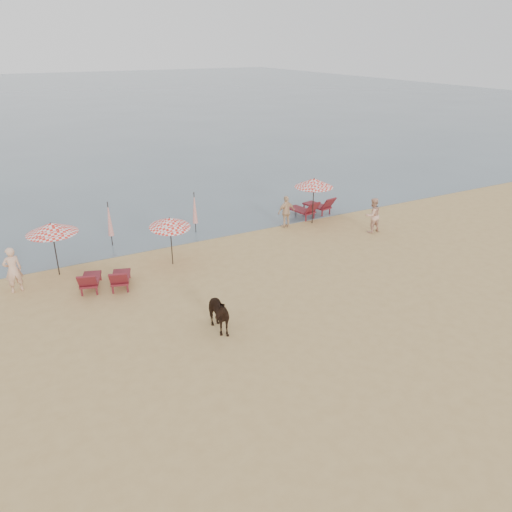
{
  "coord_description": "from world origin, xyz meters",
  "views": [
    {
      "loc": [
        -8.28,
        -10.33,
        8.68
      ],
      "look_at": [
        0.0,
        5.0,
        1.1
      ],
      "focal_mm": 35.0,
      "sensor_mm": 36.0,
      "label": 1
    }
  ],
  "objects_px": {
    "lounger_cluster_right": "(312,207)",
    "beachgoer_right_b": "(286,212)",
    "umbrella_open_left_a": "(51,228)",
    "beachgoer_left": "(13,270)",
    "umbrella_open_right": "(314,183)",
    "umbrella_closed_left": "(109,219)",
    "beachgoer_right_a": "(373,215)",
    "lounger_cluster_left": "(105,279)",
    "cow": "(216,313)",
    "umbrella_closed_right": "(195,208)",
    "umbrella_open_left_b": "(170,222)"
  },
  "relations": [
    {
      "from": "lounger_cluster_right",
      "to": "beachgoer_right_b",
      "type": "relative_size",
      "value": 1.39
    },
    {
      "from": "lounger_cluster_right",
      "to": "umbrella_open_left_a",
      "type": "bearing_deg",
      "value": 174.36
    },
    {
      "from": "beachgoer_left",
      "to": "umbrella_open_right",
      "type": "bearing_deg",
      "value": 173.24
    },
    {
      "from": "umbrella_closed_left",
      "to": "beachgoer_left",
      "type": "distance_m",
      "value": 5.1
    },
    {
      "from": "umbrella_open_right",
      "to": "beachgoer_right_b",
      "type": "bearing_deg",
      "value": 165.06
    },
    {
      "from": "beachgoer_right_a",
      "to": "lounger_cluster_left",
      "type": "bearing_deg",
      "value": 1.72
    },
    {
      "from": "umbrella_closed_left",
      "to": "beachgoer_right_b",
      "type": "height_order",
      "value": "umbrella_closed_left"
    },
    {
      "from": "lounger_cluster_right",
      "to": "cow",
      "type": "distance_m",
      "value": 12.28
    },
    {
      "from": "lounger_cluster_right",
      "to": "beachgoer_right_a",
      "type": "xyz_separation_m",
      "value": [
        1.17,
        -3.41,
        0.38
      ]
    },
    {
      "from": "umbrella_open_left_a",
      "to": "umbrella_closed_right",
      "type": "height_order",
      "value": "umbrella_open_left_a"
    },
    {
      "from": "umbrella_closed_right",
      "to": "cow",
      "type": "distance_m",
      "value": 9.14
    },
    {
      "from": "lounger_cluster_left",
      "to": "umbrella_closed_left",
      "type": "xyz_separation_m",
      "value": [
        1.26,
        4.23,
        0.86
      ]
    },
    {
      "from": "beachgoer_right_a",
      "to": "beachgoer_right_b",
      "type": "bearing_deg",
      "value": -36.27
    },
    {
      "from": "lounger_cluster_right",
      "to": "cow",
      "type": "height_order",
      "value": "cow"
    },
    {
      "from": "umbrella_closed_left",
      "to": "umbrella_open_left_b",
      "type": "bearing_deg",
      "value": -61.59
    },
    {
      "from": "umbrella_closed_right",
      "to": "beachgoer_right_b",
      "type": "xyz_separation_m",
      "value": [
        4.3,
        -1.43,
        -0.45
      ]
    },
    {
      "from": "cow",
      "to": "beachgoer_left",
      "type": "relative_size",
      "value": 0.87
    },
    {
      "from": "beachgoer_right_a",
      "to": "umbrella_open_left_a",
      "type": "bearing_deg",
      "value": -7.07
    },
    {
      "from": "lounger_cluster_left",
      "to": "lounger_cluster_right",
      "type": "xyz_separation_m",
      "value": [
        11.71,
        3.43,
        0.04
      ]
    },
    {
      "from": "umbrella_open_left_a",
      "to": "umbrella_closed_left",
      "type": "height_order",
      "value": "umbrella_open_left_a"
    },
    {
      "from": "lounger_cluster_right",
      "to": "umbrella_open_right",
      "type": "relative_size",
      "value": 0.95
    },
    {
      "from": "umbrella_open_left_b",
      "to": "beachgoer_left",
      "type": "bearing_deg",
      "value": 159.88
    },
    {
      "from": "umbrella_open_left_a",
      "to": "umbrella_open_right",
      "type": "bearing_deg",
      "value": -20.96
    },
    {
      "from": "umbrella_open_right",
      "to": "beachgoer_left",
      "type": "relative_size",
      "value": 1.34
    },
    {
      "from": "lounger_cluster_left",
      "to": "umbrella_closed_right",
      "type": "bearing_deg",
      "value": 55.61
    },
    {
      "from": "lounger_cluster_right",
      "to": "cow",
      "type": "bearing_deg",
      "value": -149.87
    },
    {
      "from": "beachgoer_left",
      "to": "umbrella_open_left_a",
      "type": "bearing_deg",
      "value": -165.58
    },
    {
      "from": "umbrella_open_left_b",
      "to": "umbrella_closed_right",
      "type": "height_order",
      "value": "umbrella_open_left_b"
    },
    {
      "from": "umbrella_open_left_b",
      "to": "beachgoer_right_a",
      "type": "height_order",
      "value": "umbrella_open_left_b"
    },
    {
      "from": "umbrella_closed_left",
      "to": "lounger_cluster_left",
      "type": "bearing_deg",
      "value": -106.59
    },
    {
      "from": "umbrella_closed_right",
      "to": "beachgoer_left",
      "type": "height_order",
      "value": "umbrella_closed_right"
    },
    {
      "from": "umbrella_open_left_b",
      "to": "umbrella_open_left_a",
      "type": "bearing_deg",
      "value": 148.64
    },
    {
      "from": "umbrella_closed_right",
      "to": "beachgoer_left",
      "type": "bearing_deg",
      "value": -162.52
    },
    {
      "from": "lounger_cluster_right",
      "to": "umbrella_closed_left",
      "type": "height_order",
      "value": "umbrella_closed_left"
    },
    {
      "from": "lounger_cluster_right",
      "to": "umbrella_closed_left",
      "type": "xyz_separation_m",
      "value": [
        -10.45,
        0.8,
        0.82
      ]
    },
    {
      "from": "lounger_cluster_left",
      "to": "umbrella_closed_left",
      "type": "bearing_deg",
      "value": 91.62
    },
    {
      "from": "cow",
      "to": "beachgoer_right_a",
      "type": "relative_size",
      "value": 0.9
    },
    {
      "from": "umbrella_closed_right",
      "to": "beachgoer_left",
      "type": "xyz_separation_m",
      "value": [
        -8.25,
        -2.6,
        -0.37
      ]
    },
    {
      "from": "umbrella_open_left_b",
      "to": "beachgoer_left",
      "type": "height_order",
      "value": "umbrella_open_left_b"
    },
    {
      "from": "umbrella_open_right",
      "to": "beachgoer_left",
      "type": "distance_m",
      "value": 14.13
    },
    {
      "from": "lounger_cluster_right",
      "to": "umbrella_open_right",
      "type": "height_order",
      "value": "umbrella_open_right"
    },
    {
      "from": "umbrella_open_left_a",
      "to": "umbrella_closed_left",
      "type": "bearing_deg",
      "value": 15.64
    },
    {
      "from": "umbrella_closed_right",
      "to": "beachgoer_right_b",
      "type": "height_order",
      "value": "umbrella_closed_right"
    },
    {
      "from": "lounger_cluster_right",
      "to": "beachgoer_right_b",
      "type": "bearing_deg",
      "value": -169.94
    },
    {
      "from": "umbrella_open_left_a",
      "to": "umbrella_open_right",
      "type": "height_order",
      "value": "umbrella_open_right"
    },
    {
      "from": "lounger_cluster_right",
      "to": "umbrella_open_right",
      "type": "bearing_deg",
      "value": -134.97
    },
    {
      "from": "umbrella_open_left_a",
      "to": "beachgoer_right_a",
      "type": "xyz_separation_m",
      "value": [
        14.24,
        -2.18,
        -1.13
      ]
    },
    {
      "from": "umbrella_open_right",
      "to": "beachgoer_right_a",
      "type": "xyz_separation_m",
      "value": [
        1.82,
        -2.44,
        -1.28
      ]
    },
    {
      "from": "umbrella_open_left_b",
      "to": "umbrella_closed_left",
      "type": "xyz_separation_m",
      "value": [
        -1.74,
        3.22,
        -0.56
      ]
    },
    {
      "from": "umbrella_open_left_b",
      "to": "cow",
      "type": "xyz_separation_m",
      "value": [
        -0.54,
        -5.66,
        -1.21
      ]
    }
  ]
}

